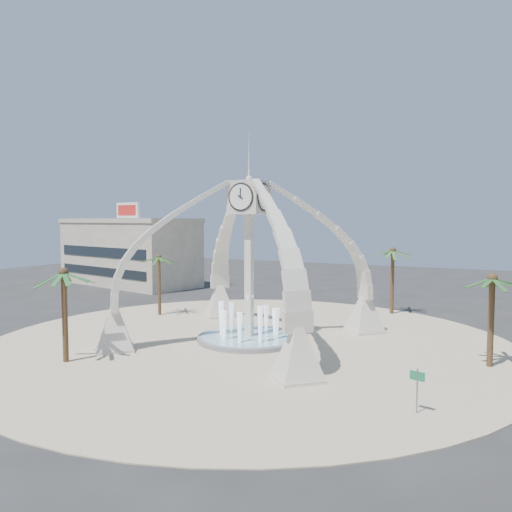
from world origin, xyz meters
The scene contains 10 objects.
ground centered at (0.00, 0.00, 0.00)m, with size 140.00×140.00×0.00m, color #282828.
plaza centered at (0.00, 0.00, 0.03)m, with size 40.00×40.00×0.06m, color #C7B494.
clock_tower centered at (0.00, 0.00, 6.49)m, with size 17.94×17.94×16.30m.
fountain centered at (0.00, 0.00, 0.29)m, with size 8.00×8.00×3.62m.
building_nw centered at (-32.00, 22.00, 4.83)m, with size 23.75×13.73×11.90m.
palm_east centered at (16.80, 1.16, 5.60)m, with size 5.10×5.10×6.44m.
palm_west centered at (-12.81, 5.08, 5.67)m, with size 3.31×3.31×6.39m.
palm_north centered at (7.18, 16.51, 6.27)m, with size 4.91×4.91×7.12m.
palm_south centered at (-7.89, -10.70, 5.87)m, with size 4.57×4.57×6.71m.
street_sign centered at (14.10, -8.97, 1.60)m, with size 0.80×0.21×2.23m.
Camera 1 is at (18.21, -33.31, 9.32)m, focal length 35.00 mm.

